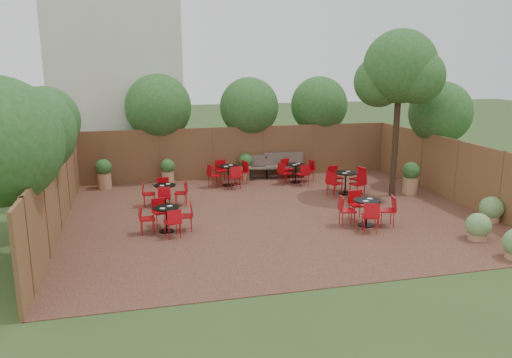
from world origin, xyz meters
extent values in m
plane|color=#354F23|center=(0.00, 0.00, 0.00)|extent=(80.00, 80.00, 0.00)
cube|color=#3D2019|center=(0.00, 0.00, 0.01)|extent=(12.00, 10.00, 0.02)
cube|color=#563020|center=(0.00, 5.00, 1.00)|extent=(12.00, 0.08, 2.00)
cube|color=#563020|center=(-6.00, 0.00, 1.00)|extent=(0.08, 10.00, 2.00)
cube|color=#563020|center=(6.00, 0.00, 1.00)|extent=(0.08, 10.00, 2.00)
cube|color=beige|center=(-4.50, 8.00, 4.00)|extent=(5.00, 4.00, 8.00)
sphere|color=#22511A|center=(-6.60, 3.00, 2.64)|extent=(2.12, 2.12, 2.12)
sphere|color=#22511A|center=(-6.50, 0.00, 2.69)|extent=(2.29, 2.29, 2.29)
sphere|color=#22511A|center=(-3.00, 5.70, 2.75)|extent=(2.49, 2.49, 2.49)
sphere|color=#22511A|center=(0.50, 5.60, 2.69)|extent=(2.31, 2.31, 2.31)
sphere|color=#22511A|center=(3.50, 5.80, 2.70)|extent=(2.32, 2.32, 2.32)
sphere|color=#22511A|center=(6.60, 2.00, 2.66)|extent=(2.20, 2.20, 2.20)
cylinder|color=black|center=(4.39, 1.09, 2.26)|extent=(0.24, 0.24, 4.48)
sphere|color=#22511A|center=(4.39, 1.09, 4.27)|extent=(2.34, 2.34, 2.34)
sphere|color=#22511A|center=(3.89, 1.49, 3.78)|extent=(1.64, 1.64, 1.64)
sphere|color=#22511A|center=(4.79, 0.69, 3.96)|extent=(1.71, 1.71, 1.71)
cube|color=brown|center=(0.99, 4.55, 0.44)|extent=(1.50, 0.63, 0.05)
cube|color=brown|center=(0.99, 4.74, 0.70)|extent=(1.46, 0.30, 0.44)
cube|color=black|center=(0.34, 4.55, 0.21)|extent=(0.12, 0.44, 0.39)
cube|color=black|center=(1.65, 4.55, 0.21)|extent=(0.12, 0.44, 0.39)
cube|color=brown|center=(1.69, 4.55, 0.47)|extent=(1.59, 0.57, 0.05)
cube|color=brown|center=(1.69, 4.76, 0.75)|extent=(1.56, 0.22, 0.47)
cube|color=black|center=(0.98, 4.55, 0.23)|extent=(0.09, 0.47, 0.42)
cube|color=black|center=(2.39, 4.55, 0.23)|extent=(0.09, 0.47, 0.42)
cylinder|color=black|center=(2.95, 1.69, 0.04)|extent=(0.44, 0.44, 0.03)
cylinder|color=black|center=(2.95, 1.69, 0.39)|extent=(0.05, 0.05, 0.70)
cylinder|color=black|center=(2.95, 1.69, 0.75)|extent=(0.76, 0.76, 0.03)
cube|color=white|center=(3.07, 1.77, 0.77)|extent=(0.17, 0.14, 0.02)
cube|color=white|center=(2.85, 1.57, 0.77)|extent=(0.17, 0.14, 0.02)
cylinder|color=black|center=(2.12, -1.61, 0.03)|extent=(0.43, 0.43, 0.03)
cylinder|color=black|center=(2.12, -1.61, 0.38)|extent=(0.05, 0.05, 0.69)
cylinder|color=black|center=(2.12, -1.61, 0.74)|extent=(0.75, 0.75, 0.03)
cube|color=white|center=(2.24, -1.53, 0.76)|extent=(0.15, 0.11, 0.01)
cube|color=white|center=(2.02, -1.73, 0.76)|extent=(0.15, 0.11, 0.01)
cylinder|color=black|center=(1.83, 3.67, 0.03)|extent=(0.41, 0.41, 0.03)
cylinder|color=black|center=(1.83, 3.67, 0.37)|extent=(0.05, 0.05, 0.65)
cylinder|color=black|center=(1.83, 3.67, 0.70)|extent=(0.71, 0.71, 0.03)
cube|color=white|center=(1.95, 3.74, 0.72)|extent=(0.15, 0.13, 0.01)
cube|color=white|center=(1.74, 3.55, 0.72)|extent=(0.15, 0.13, 0.01)
cylinder|color=black|center=(-0.71, 3.80, 0.03)|extent=(0.43, 0.43, 0.03)
cylinder|color=black|center=(-0.71, 3.80, 0.38)|extent=(0.05, 0.05, 0.68)
cylinder|color=black|center=(-0.71, 3.80, 0.73)|extent=(0.74, 0.74, 0.03)
cube|color=white|center=(-0.59, 3.88, 0.76)|extent=(0.15, 0.12, 0.01)
cube|color=white|center=(-0.81, 3.68, 0.76)|extent=(0.15, 0.12, 0.01)
cylinder|color=black|center=(-3.11, 1.71, 0.03)|extent=(0.39, 0.39, 0.03)
cylinder|color=black|center=(-3.11, 1.71, 0.35)|extent=(0.04, 0.04, 0.63)
cylinder|color=black|center=(-3.11, 1.71, 0.67)|extent=(0.68, 0.68, 0.03)
cube|color=white|center=(-3.00, 1.78, 0.69)|extent=(0.13, 0.10, 0.01)
cube|color=white|center=(-3.19, 1.60, 0.69)|extent=(0.13, 0.10, 0.01)
cylinder|color=black|center=(-3.24, -0.80, 0.03)|extent=(0.40, 0.40, 0.03)
cylinder|color=black|center=(-3.24, -0.80, 0.35)|extent=(0.04, 0.04, 0.63)
cylinder|color=black|center=(-3.24, -0.80, 0.68)|extent=(0.68, 0.68, 0.03)
cube|color=white|center=(-3.13, -0.73, 0.70)|extent=(0.13, 0.10, 0.01)
cube|color=white|center=(-3.33, -0.91, 0.70)|extent=(0.13, 0.10, 0.01)
cylinder|color=#A47652|center=(-2.83, 4.44, 0.27)|extent=(0.44, 0.44, 0.50)
sphere|color=#22511A|center=(-2.83, 4.44, 0.72)|extent=(0.52, 0.52, 0.52)
cylinder|color=#A47652|center=(0.14, 4.70, 0.28)|extent=(0.45, 0.45, 0.52)
sphere|color=#22511A|center=(0.14, 4.70, 0.74)|extent=(0.54, 0.54, 0.54)
cylinder|color=#A47652|center=(-5.06, 4.43, 0.30)|extent=(0.48, 0.48, 0.55)
sphere|color=#22511A|center=(-5.06, 4.43, 0.79)|extent=(0.58, 0.58, 0.58)
cylinder|color=#A47652|center=(5.11, 1.18, 0.31)|extent=(0.50, 0.50, 0.57)
sphere|color=#22511A|center=(5.11, 1.18, 0.82)|extent=(0.60, 0.60, 0.60)
cylinder|color=#A47652|center=(4.37, -3.29, 0.13)|extent=(0.46, 0.46, 0.21)
sphere|color=#5B8B48|center=(4.37, -3.29, 0.39)|extent=(0.63, 0.63, 0.63)
cylinder|color=#A47652|center=(5.70, -2.10, 0.13)|extent=(0.48, 0.48, 0.22)
sphere|color=#5B8B48|center=(5.70, -2.10, 0.41)|extent=(0.66, 0.66, 0.66)
camera|label=1|loc=(-3.93, -13.52, 4.39)|focal=34.86mm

